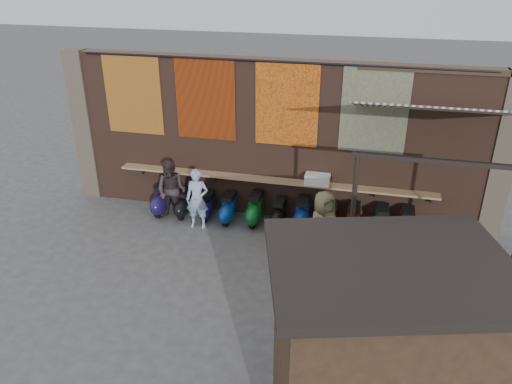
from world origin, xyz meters
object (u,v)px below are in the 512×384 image
at_px(scooter_stool_9, 381,224).
at_px(market_stall, 379,360).
at_px(scooter_stool_8, 353,220).
at_px(scooter_stool_1, 184,204).
at_px(scooter_stool_2, 208,206).
at_px(scooter_stool_10, 407,227).
at_px(shopper_navy, 410,263).
at_px(diner_left, 197,199).
at_px(shelf_box, 317,179).
at_px(shopper_tan, 323,227).
at_px(scooter_stool_6, 302,215).
at_px(scooter_stool_5, 279,214).
at_px(scooter_stool_7, 330,218).
at_px(shopper_grey, 419,280).
at_px(scooter_stool_3, 229,209).
at_px(scooter_stool_0, 162,199).
at_px(scooter_stool_4, 255,209).
at_px(diner_right, 172,191).

height_order(scooter_stool_9, market_stall, market_stall).
bearing_deg(scooter_stool_8, scooter_stool_9, -4.73).
relative_size(scooter_stool_1, scooter_stool_8, 0.91).
relative_size(scooter_stool_8, market_stall, 0.29).
distance_m(scooter_stool_2, scooter_stool_10, 4.92).
distance_m(scooter_stool_8, shopper_navy, 2.66).
bearing_deg(shopper_navy, market_stall, 81.66).
relative_size(shopper_navy, market_stall, 0.61).
distance_m(scooter_stool_1, market_stall, 7.51).
relative_size(scooter_stool_9, diner_left, 0.55).
distance_m(shelf_box, shopper_tan, 1.65).
relative_size(scooter_stool_2, scooter_stool_6, 0.84).
relative_size(scooter_stool_8, shopper_navy, 0.47).
height_order(scooter_stool_1, scooter_stool_5, scooter_stool_5).
height_order(shopper_navy, shopper_tan, shopper_navy).
distance_m(scooter_stool_1, scooter_stool_8, 4.31).
distance_m(scooter_stool_2, scooter_stool_9, 4.34).
relative_size(scooter_stool_7, shopper_grey, 0.43).
height_order(diner_left, shopper_grey, shopper_grey).
distance_m(scooter_stool_3, shopper_tan, 2.83).
xyz_separation_m(scooter_stool_2, scooter_stool_5, (1.87, -0.05, 0.03)).
relative_size(scooter_stool_9, shopper_navy, 0.50).
xyz_separation_m(scooter_stool_9, shopper_grey, (0.65, -2.92, 0.52)).
xyz_separation_m(shelf_box, shopper_grey, (2.25, -3.23, -0.33)).
bearing_deg(scooter_stool_2, scooter_stool_7, 0.14).
bearing_deg(scooter_stool_0, scooter_stool_5, -0.68).
height_order(scooter_stool_2, scooter_stool_8, scooter_stool_8).
height_order(scooter_stool_2, market_stall, market_stall).
height_order(shelf_box, scooter_stool_9, shelf_box).
height_order(scooter_stool_0, scooter_stool_10, scooter_stool_10).
relative_size(shelf_box, scooter_stool_4, 0.72).
bearing_deg(scooter_stool_3, scooter_stool_2, 174.65).
relative_size(scooter_stool_6, scooter_stool_7, 1.06).
xyz_separation_m(scooter_stool_6, diner_right, (-3.29, -0.28, 0.41)).
distance_m(scooter_stool_3, scooter_stool_10, 4.34).
distance_m(shelf_box, shopper_navy, 3.37).
bearing_deg(shopper_tan, scooter_stool_7, 38.73).
distance_m(shelf_box, scooter_stool_4, 1.73).
bearing_deg(diner_right, scooter_stool_3, 12.95).
xyz_separation_m(scooter_stool_2, shopper_navy, (4.85, -2.32, 0.51)).
distance_m(shopper_grey, shopper_tan, 2.54).
height_order(shelf_box, scooter_stool_0, shelf_box).
xyz_separation_m(scooter_stool_4, scooter_stool_9, (3.08, -0.05, 0.01)).
relative_size(scooter_stool_8, diner_right, 0.49).
bearing_deg(scooter_stool_5, scooter_stool_0, 179.32).
distance_m(scooter_stool_5, shopper_grey, 4.30).
height_order(scooter_stool_0, diner_right, diner_right).
bearing_deg(scooter_stool_4, scooter_stool_1, -178.79).
xyz_separation_m(scooter_stool_7, market_stall, (1.15, -5.62, 1.02)).
bearing_deg(scooter_stool_6, scooter_stool_2, 179.83).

